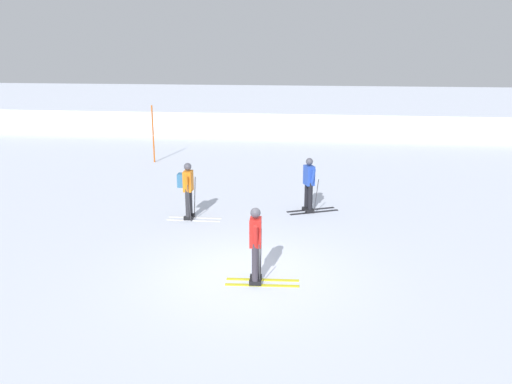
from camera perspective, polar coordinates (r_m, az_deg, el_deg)
ground_plane at (r=11.88m, az=-0.89°, el=-9.13°), size 120.00×120.00×0.00m
far_snow_ridge at (r=32.91m, az=4.50°, el=8.05°), size 80.00×7.35×1.38m
skier_blue at (r=16.13m, az=5.81°, el=0.95°), size 1.61×1.01×1.71m
skier_orange at (r=15.48m, az=-7.46°, el=0.43°), size 1.61×1.00×1.71m
skier_red at (r=11.19m, az=-0.00°, el=-5.63°), size 1.62×1.00×1.71m
trail_marker_pole at (r=23.54m, az=-11.15°, el=6.21°), size 0.06×0.06×2.52m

